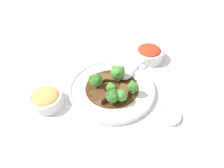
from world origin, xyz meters
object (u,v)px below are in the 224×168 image
Objects in this scene: side_bowl_kimchi at (149,53)px; sauce_dish at (169,115)px; beef_strip_2 at (123,92)px; broccoli_floret_1 at (133,87)px; main_plate at (112,89)px; beef_strip_1 at (108,77)px; beef_strip_3 at (98,79)px; broccoli_floret_2 at (118,72)px; broccoli_floret_3 at (96,80)px; beef_strip_0 at (100,95)px; broccoli_floret_4 at (111,88)px; broccoli_floret_0 at (112,96)px; serving_spoon at (129,73)px; broccoli_floret_5 at (122,95)px; side_bowl_appetizer at (46,98)px.

sauce_dish is at bearing -26.66° from side_bowl_kimchi.
beef_strip_2 is 1.45× the size of broccoli_floret_1.
beef_strip_1 is (-0.05, 0.01, 0.01)m from main_plate.
beef_strip_3 is at bearing -156.91° from main_plate.
broccoli_floret_2 is at bearing -73.72° from side_bowl_kimchi.
main_plate reaches higher than sauce_dish.
beef_strip_2 is at bearing 41.61° from broccoli_floret_3.
broccoli_floret_3 reaches higher than sauce_dish.
main_plate is 0.06m from beef_strip_3.
beef_strip_1 is at bearing -139.98° from broccoli_floret_2.
beef_strip_0 is 0.04m from broccoli_floret_4.
broccoli_floret_0 is 0.79× the size of broccoli_floret_2.
beef_strip_1 reaches higher than sauce_dish.
serving_spoon is (-0.01, 0.05, -0.03)m from broccoli_floret_2.
broccoli_floret_0 is at bearing -56.68° from serving_spoon.
beef_strip_3 is (-0.10, -0.04, -0.00)m from beef_strip_2.
side_bowl_kimchi is at bearing 119.69° from beef_strip_2.
broccoli_floret_2 is (-0.03, 0.09, 0.03)m from beef_strip_0.
broccoli_floret_0 is at bearing 7.45° from broccoli_floret_3.
broccoli_floret_4 is (-0.02, -0.03, 0.02)m from beef_strip_2.
beef_strip_0 is 0.30m from side_bowl_kimchi.
broccoli_floret_3 is 0.11m from broccoli_floret_5.
broccoli_floret_2 is at bearing 79.07° from side_bowl_appetizer.
side_bowl_kimchi is (-0.09, 0.28, 0.00)m from beef_strip_0.
broccoli_floret_5 is 0.40× the size of side_bowl_appetizer.
broccoli_floret_4 is at bearing -167.49° from broccoli_floret_5.
beef_strip_1 is 1.63× the size of broccoli_floret_4.
beef_strip_0 is at bearing -23.63° from beef_strip_3.
broccoli_floret_2 is at bearing 40.02° from beef_strip_1.
beef_strip_3 reaches higher than main_plate.
beef_strip_1 is 0.30× the size of serving_spoon.
main_plate is at bearing -71.84° from side_bowl_kimchi.
broccoli_floret_4 is 0.36× the size of side_bowl_appetizer.
broccoli_floret_0 is 0.03m from broccoli_floret_5.
broccoli_floret_4 is (0.04, -0.05, -0.01)m from broccoli_floret_2.
serving_spoon is (0.03, 0.11, 0.00)m from beef_strip_3.
broccoli_floret_0 is 1.09× the size of broccoli_floret_5.
beef_strip_2 is 0.62× the size of side_bowl_appetizer.
beef_strip_0 reaches higher than beef_strip_1.
serving_spoon is at bearing 73.72° from beef_strip_3.
broccoli_floret_1 is (0.00, 0.08, 0.00)m from broccoli_floret_0.
broccoli_floret_2 is 0.07m from broccoli_floret_4.
broccoli_floret_1 is 1.07× the size of broccoli_floret_5.
beef_strip_3 is 1.02× the size of broccoli_floret_3.
sauce_dish is (0.26, 0.31, -0.02)m from side_bowl_appetizer.
broccoli_floret_5 is (0.11, -0.02, 0.02)m from beef_strip_1.
broccoli_floret_0 is (0.10, -0.05, 0.02)m from beef_strip_1.
beef_strip_0 is at bearing -111.89° from beef_strip_2.
beef_strip_2 is 0.06m from broccoli_floret_0.
side_bowl_appetizer reaches higher than beef_strip_2.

